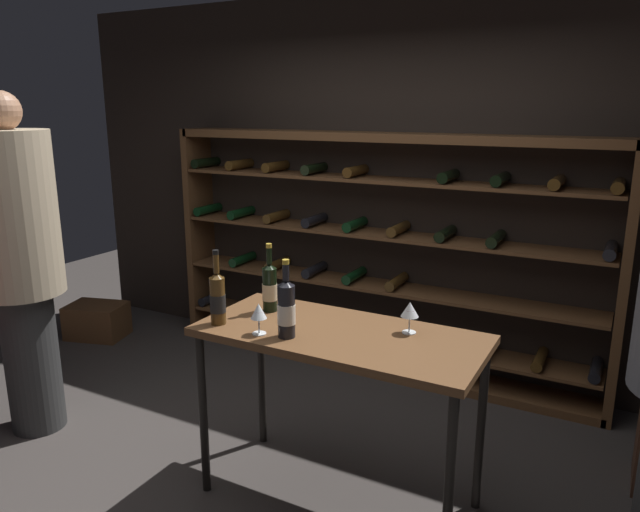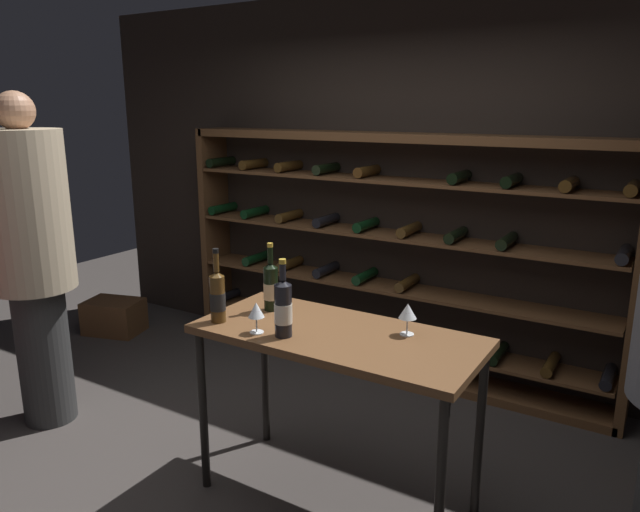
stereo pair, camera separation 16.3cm
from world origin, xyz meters
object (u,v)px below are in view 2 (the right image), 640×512
Objects in this scene: person_bystander_red_print at (31,248)px; wine_bottle_black_capsule at (271,286)px; wine_glass_stemmed_left at (408,312)px; wine_glass_stemmed_right at (256,311)px; wine_bottle_amber_reserve at (218,296)px; wine_rack at (384,257)px; wine_bottle_green_slim at (283,308)px; tasting_table at (337,350)px; wine_crate at (114,316)px.

person_bystander_red_print is 1.58m from wine_bottle_black_capsule.
wine_glass_stemmed_left reaches higher than wine_glass_stemmed_right.
person_bystander_red_print reaches higher than wine_bottle_amber_reserve.
wine_bottle_green_slim is at bearing -79.97° from wine_rack.
tasting_table is at bearing 32.89° from wine_glass_stemmed_right.
wine_glass_stemmed_left is (0.80, -1.42, 0.14)m from wine_rack.
wine_bottle_green_slim is at bearing -109.79° from person_bystander_red_print.
wine_bottle_amber_reserve is at bearing 175.37° from wine_glass_stemmed_right.
wine_bottle_black_capsule is 2.36× the size of wine_glass_stemmed_left.
wine_rack reaches higher than tasting_table.
tasting_table is 0.67× the size of person_bystander_red_print.
person_bystander_red_print is 1.82m from wine_crate.
wine_glass_stemmed_right is at bearing -110.72° from person_bystander_red_print.
wine_rack is 22.05× the size of wine_glass_stemmed_right.
wine_rack is 1.78m from wine_bottle_green_slim.
wine_bottle_green_slim is 2.43× the size of wine_glass_stemmed_left.
person_bystander_red_print is (-2.00, -0.26, 0.31)m from tasting_table.
wine_bottle_amber_reserve reaches higher than wine_glass_stemmed_right.
tasting_table is 3.69× the size of wine_bottle_green_slim.
wine_glass_stemmed_left is at bearing -102.44° from person_bystander_red_print.
wine_glass_stemmed_right is (0.17, -1.78, 0.14)m from wine_rack.
tasting_table is (0.50, -1.57, -0.06)m from wine_rack.
wine_glass_stemmed_left is (3.18, -0.85, 0.89)m from wine_crate.
wine_glass_stemmed_right is at bearing -166.08° from wine_bottle_green_slim.
wine_rack is at bearing 91.49° from wine_bottle_black_capsule.
wine_bottle_green_slim is (1.81, 0.08, -0.08)m from person_bystander_red_print.
wine_bottle_amber_reserve reaches higher than wine_bottle_green_slim.
wine_crate is 1.26× the size of wine_bottle_amber_reserve.
tasting_table is 2.91× the size of wine_crate.
tasting_table is at bearing -105.00° from person_bystander_red_print.
wine_bottle_green_slim is at bearing -137.20° from tasting_table.
wine_bottle_amber_reserve is 2.47× the size of wine_glass_stemmed_right.
wine_crate is (-0.88, 1.25, -1.00)m from person_bystander_red_print.
wine_bottle_amber_reserve is (-0.39, -0.01, -0.01)m from wine_bottle_green_slim.
wine_bottle_black_capsule is 0.38m from wine_bottle_green_slim.
wine_bottle_green_slim is 0.59m from wine_glass_stemmed_left.
wine_rack is 2.56m from wine_crate.
wine_glass_stemmed_right is (-0.63, -0.36, -0.00)m from wine_glass_stemmed_left.
wine_bottle_black_capsule is at bearing -99.41° from person_bystander_red_print.
wine_rack is at bearing 87.24° from wine_bottle_amber_reserve.
wine_bottle_green_slim reaches higher than wine_crate.
wine_bottle_black_capsule is 0.34m from wine_glass_stemmed_right.
wine_bottle_amber_reserve is at bearing -92.76° from wine_rack.
person_bystander_red_print is at bearing -178.29° from wine_glass_stemmed_right.
wine_rack reaches higher than wine_glass_stemmed_right.
tasting_table is 0.44m from wine_glass_stemmed_right.
wine_glass_stemmed_right is (1.68, 0.05, -0.11)m from person_bystander_red_print.
wine_crate is 3.07m from wine_bottle_green_slim.
wine_glass_stemmed_left reaches higher than tasting_table.
wine_glass_stemmed_left is at bearing 20.68° from wine_bottle_amber_reserve.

